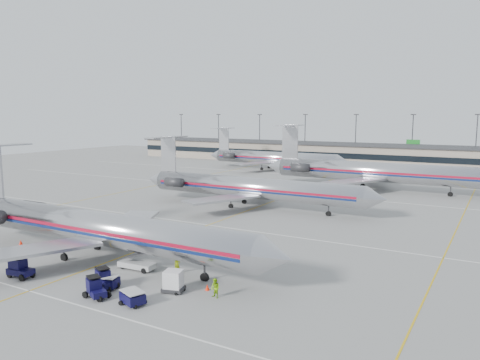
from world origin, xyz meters
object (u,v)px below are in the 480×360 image
Objects in this scene: tug_center at (104,279)px; belt_loader at (137,263)px; uld_container at (173,281)px; jet_foreground at (93,227)px; jet_second_row at (247,187)px.

tug_center is 0.56× the size of belt_loader.
jet_foreground is at bearing 148.88° from uld_container.
tug_center is at bearing -84.55° from belt_loader.
belt_loader is at bearing 124.50° from tug_center.
jet_foreground reaches higher than tug_center.
uld_container is at bearing -70.82° from jet_second_row.
jet_foreground reaches higher than uld_container.
uld_container is at bearing 47.28° from tug_center.
tug_center is 5.29m from belt_loader.
uld_container is (5.76, 2.38, 0.11)m from tug_center.
uld_container is at bearing -14.68° from jet_foreground.
tug_center is 1.19× the size of uld_container.
jet_foreground is 21.01× the size of uld_container.
jet_second_row is at bearing 95.77° from belt_loader.
uld_container is (12.43, -35.73, -2.36)m from jet_second_row.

